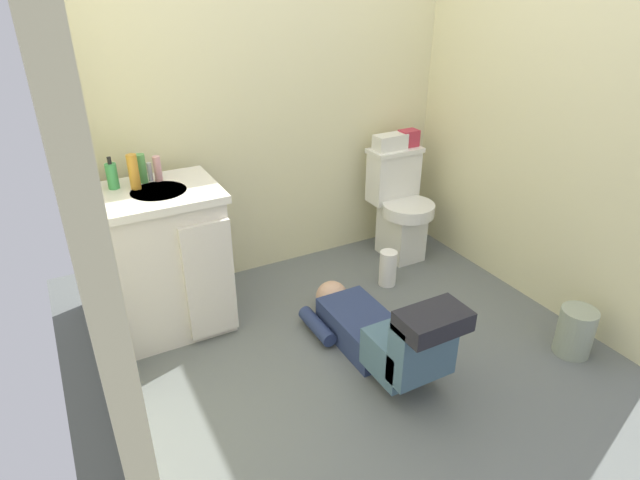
{
  "coord_description": "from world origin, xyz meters",
  "views": [
    {
      "loc": [
        -1.27,
        -2.01,
        1.82
      ],
      "look_at": [
        -0.0,
        0.35,
        0.45
      ],
      "focal_mm": 29.86,
      "sensor_mm": 36.0,
      "label": 1
    }
  ],
  "objects_px": {
    "soap_dispenser": "(112,176)",
    "trash_can": "(575,332)",
    "person_plumber": "(381,332)",
    "tissue_box": "(390,142)",
    "vanity_cabinet": "(169,259)",
    "faucet": "(150,172)",
    "toilet": "(399,206)",
    "bottle_amber": "(134,172)",
    "toiletry_bag": "(409,138)",
    "bottle_green": "(141,169)",
    "bottle_pink": "(158,169)",
    "paper_towel_roll": "(388,268)"
  },
  "relations": [
    {
      "from": "toilet",
      "to": "paper_towel_roll",
      "type": "distance_m",
      "value": 0.5
    },
    {
      "from": "soap_dispenser",
      "to": "bottle_pink",
      "type": "bearing_deg",
      "value": 0.91
    },
    {
      "from": "trash_can",
      "to": "paper_towel_roll",
      "type": "xyz_separation_m",
      "value": [
        -0.47,
        1.03,
        -0.02
      ]
    },
    {
      "from": "toilet",
      "to": "soap_dispenser",
      "type": "distance_m",
      "value": 1.87
    },
    {
      "from": "tissue_box",
      "to": "bottle_pink",
      "type": "relative_size",
      "value": 1.66
    },
    {
      "from": "soap_dispenser",
      "to": "trash_can",
      "type": "distance_m",
      "value": 2.51
    },
    {
      "from": "faucet",
      "to": "soap_dispenser",
      "type": "distance_m",
      "value": 0.19
    },
    {
      "from": "faucet",
      "to": "soap_dispenser",
      "type": "height_order",
      "value": "soap_dispenser"
    },
    {
      "from": "soap_dispenser",
      "to": "trash_can",
      "type": "relative_size",
      "value": 0.63
    },
    {
      "from": "soap_dispenser",
      "to": "vanity_cabinet",
      "type": "bearing_deg",
      "value": -33.1
    },
    {
      "from": "toilet",
      "to": "bottle_pink",
      "type": "height_order",
      "value": "bottle_pink"
    },
    {
      "from": "bottle_amber",
      "to": "trash_can",
      "type": "distance_m",
      "value": 2.41
    },
    {
      "from": "toiletry_bag",
      "to": "soap_dispenser",
      "type": "distance_m",
      "value": 1.9
    },
    {
      "from": "toiletry_bag",
      "to": "tissue_box",
      "type": "bearing_deg",
      "value": 180.0
    },
    {
      "from": "vanity_cabinet",
      "to": "faucet",
      "type": "relative_size",
      "value": 8.2
    },
    {
      "from": "soap_dispenser",
      "to": "bottle_amber",
      "type": "height_order",
      "value": "bottle_amber"
    },
    {
      "from": "bottle_green",
      "to": "paper_towel_roll",
      "type": "bearing_deg",
      "value": -15.33
    },
    {
      "from": "faucet",
      "to": "trash_can",
      "type": "bearing_deg",
      "value": -38.32
    },
    {
      "from": "vanity_cabinet",
      "to": "tissue_box",
      "type": "relative_size",
      "value": 3.73
    },
    {
      "from": "vanity_cabinet",
      "to": "bottle_pink",
      "type": "distance_m",
      "value": 0.49
    },
    {
      "from": "person_plumber",
      "to": "bottle_amber",
      "type": "xyz_separation_m",
      "value": [
        -0.93,
        0.9,
        0.73
      ]
    },
    {
      "from": "faucet",
      "to": "trash_can",
      "type": "height_order",
      "value": "faucet"
    },
    {
      "from": "toiletry_bag",
      "to": "soap_dispenser",
      "type": "height_order",
      "value": "soap_dispenser"
    },
    {
      "from": "bottle_green",
      "to": "paper_towel_roll",
      "type": "xyz_separation_m",
      "value": [
        1.34,
        -0.37,
        -0.78
      ]
    },
    {
      "from": "bottle_amber",
      "to": "bottle_green",
      "type": "relative_size",
      "value": 1.18
    },
    {
      "from": "tissue_box",
      "to": "bottle_green",
      "type": "bearing_deg",
      "value": -178.51
    },
    {
      "from": "bottle_pink",
      "to": "toiletry_bag",
      "type": "bearing_deg",
      "value": 1.87
    },
    {
      "from": "person_plumber",
      "to": "tissue_box",
      "type": "bearing_deg",
      "value": 54.52
    },
    {
      "from": "person_plumber",
      "to": "trash_can",
      "type": "height_order",
      "value": "person_plumber"
    },
    {
      "from": "toiletry_bag",
      "to": "paper_towel_roll",
      "type": "bearing_deg",
      "value": -134.65
    },
    {
      "from": "person_plumber",
      "to": "trash_can",
      "type": "distance_m",
      "value": 1.03
    },
    {
      "from": "toilet",
      "to": "toiletry_bag",
      "type": "bearing_deg",
      "value": 40.77
    },
    {
      "from": "toilet",
      "to": "bottle_amber",
      "type": "height_order",
      "value": "bottle_amber"
    },
    {
      "from": "vanity_cabinet",
      "to": "soap_dispenser",
      "type": "relative_size",
      "value": 4.94
    },
    {
      "from": "toiletry_bag",
      "to": "trash_can",
      "type": "distance_m",
      "value": 1.59
    },
    {
      "from": "bottle_green",
      "to": "bottle_pink",
      "type": "relative_size",
      "value": 1.14
    },
    {
      "from": "toiletry_bag",
      "to": "soap_dispenser",
      "type": "relative_size",
      "value": 0.75
    },
    {
      "from": "vanity_cabinet",
      "to": "person_plumber",
      "type": "xyz_separation_m",
      "value": [
        0.84,
        -0.83,
        -0.24
      ]
    },
    {
      "from": "bottle_pink",
      "to": "paper_towel_roll",
      "type": "distance_m",
      "value": 1.52
    },
    {
      "from": "toilet",
      "to": "bottle_green",
      "type": "relative_size",
      "value": 4.94
    },
    {
      "from": "paper_towel_roll",
      "to": "toiletry_bag",
      "type": "bearing_deg",
      "value": 45.35
    },
    {
      "from": "faucet",
      "to": "soap_dispenser",
      "type": "xyz_separation_m",
      "value": [
        -0.19,
        -0.02,
        0.02
      ]
    },
    {
      "from": "tissue_box",
      "to": "trash_can",
      "type": "xyz_separation_m",
      "value": [
        0.21,
        -1.44,
        -0.67
      ]
    },
    {
      "from": "bottle_green",
      "to": "tissue_box",
      "type": "bearing_deg",
      "value": 1.49
    },
    {
      "from": "tissue_box",
      "to": "bottle_green",
      "type": "distance_m",
      "value": 1.6
    },
    {
      "from": "person_plumber",
      "to": "toiletry_bag",
      "type": "bearing_deg",
      "value": 49.26
    },
    {
      "from": "toiletry_bag",
      "to": "bottle_amber",
      "type": "xyz_separation_m",
      "value": [
        -1.8,
        -0.11,
        0.1
      ]
    },
    {
      "from": "tissue_box",
      "to": "bottle_amber",
      "type": "height_order",
      "value": "bottle_amber"
    },
    {
      "from": "trash_can",
      "to": "toiletry_bag",
      "type": "bearing_deg",
      "value": 92.49
    },
    {
      "from": "toilet",
      "to": "soap_dispenser",
      "type": "relative_size",
      "value": 4.52
    }
  ]
}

